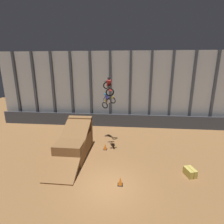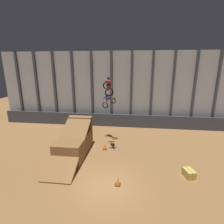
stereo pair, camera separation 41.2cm
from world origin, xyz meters
name	(u,v)px [view 1 (the left image)]	position (x,y,z in m)	size (l,w,h in m)	color
ground_plane	(109,186)	(0.00, 0.00, 0.00)	(60.00, 60.00, 0.00)	olive
arena_back_wall	(120,89)	(0.00, 12.61, 4.72)	(32.00, 0.40, 9.44)	#ADB2B7
lower_barrier	(119,121)	(0.00, 11.62, 0.82)	(31.36, 0.20, 1.65)	#383D47
dirt_ramp	(75,143)	(-3.52, 4.17, 1.01)	(2.30, 6.53, 3.03)	brown
rider_bike_left_air	(108,101)	(-0.95, 7.51, 4.25)	(1.73, 1.67, 1.68)	black
rider_bike_right_air	(109,86)	(-0.60, 5.13, 5.97)	(1.19, 1.90, 1.64)	black
traffic_cone_near_ramp	(120,181)	(0.74, 0.21, 0.28)	(0.36, 0.36, 0.58)	black
traffic_cone_arena_edge	(105,147)	(-0.94, 5.14, 0.28)	(0.36, 0.36, 0.58)	black
hay_bale_trackside	(190,172)	(5.69, 1.72, 0.28)	(0.83, 1.03, 0.57)	#CCB751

